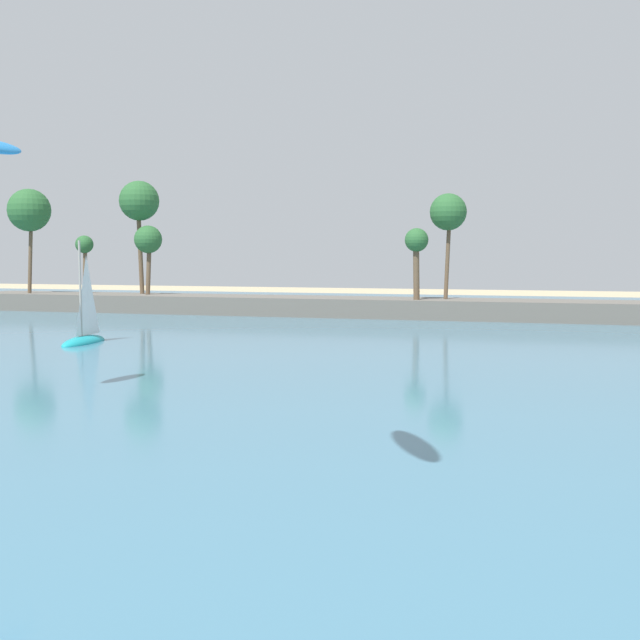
% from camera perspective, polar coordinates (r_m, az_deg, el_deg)
% --- Properties ---
extents(sea, '(220.00, 103.49, 0.06)m').
position_cam_1_polar(sea, '(61.22, 9.39, -0.82)').
color(sea, teal).
rests_on(sea, ground).
extents(palm_headland, '(100.72, 6.35, 13.30)m').
position_cam_1_polar(palm_headland, '(73.28, 6.76, 2.13)').
color(palm_headland, '#605B54').
rests_on(palm_headland, ground).
extents(sailboat_near_shore, '(1.78, 5.08, 7.26)m').
position_cam_1_polar(sailboat_near_shore, '(54.76, -16.57, -0.91)').
color(sailboat_near_shore, teal).
rests_on(sailboat_near_shore, sea).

